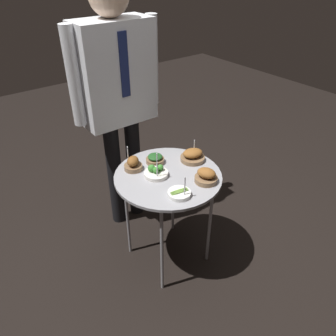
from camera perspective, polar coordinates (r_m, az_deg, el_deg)
name	(u,v)px	position (r m, az deg, el deg)	size (l,w,h in m)	color
ground_plane	(168,255)	(2.46, 0.00, -14.84)	(8.00, 8.00, 0.00)	black
serving_cart	(168,182)	(2.02, 0.00, -2.43)	(0.66, 0.66, 0.71)	#939399
bowl_broccoli_near_rim	(156,172)	(1.97, -2.12, -0.75)	(0.15, 0.15, 0.18)	silver
bowl_asparagus_front_left	(179,193)	(1.82, 1.99, -4.42)	(0.13, 0.13, 0.14)	white
bowl_roast_back_right	(193,156)	(2.12, 4.31, 2.14)	(0.16, 0.16, 0.13)	brown
bowl_roast_mid_left	(206,176)	(1.93, 6.67, -1.43)	(0.14, 0.14, 0.09)	brown
bowl_spinach_back_left	(155,159)	(2.09, -2.26, 1.57)	(0.12, 0.12, 0.06)	brown
bowl_roast_front_right	(133,164)	(2.03, -6.11, 0.69)	(0.12, 0.12, 0.16)	brown
waiter_figure	(117,86)	(2.22, -8.85, 13.97)	(0.65, 0.24, 1.75)	black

